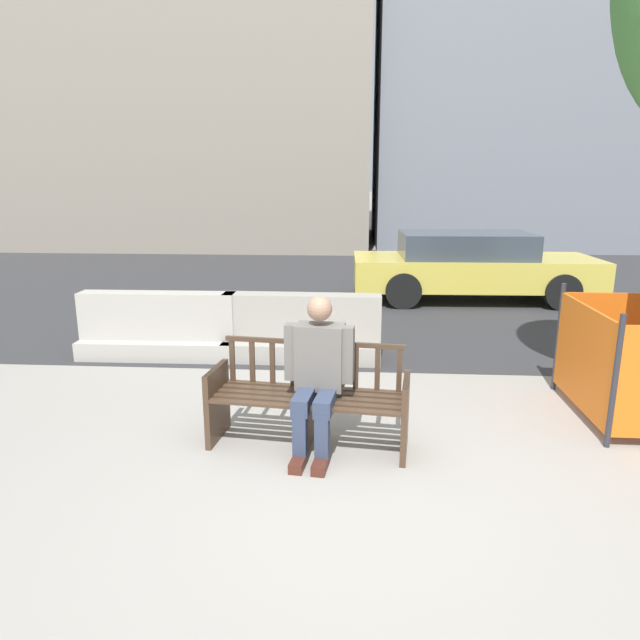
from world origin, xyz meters
name	(u,v)px	position (x,y,z in m)	size (l,w,h in m)	color
ground_plane	(365,492)	(0.00, 0.00, 0.00)	(200.00, 200.00, 0.00)	gray
street_asphalt	(361,283)	(0.00, 8.70, 0.00)	(120.00, 12.00, 0.01)	#333335
street_bench	(309,401)	(-0.48, 0.76, 0.40)	(1.74, 0.71, 0.88)	#473323
seated_person	(318,372)	(-0.40, 0.69, 0.69)	(0.59, 0.76, 1.31)	#66605B
jersey_barrier_centre	(302,333)	(-0.78, 3.20, 0.34)	(2.01, 0.71, 0.84)	#9E998E
jersey_barrier_left	(159,330)	(-2.64, 3.18, 0.34)	(2.01, 0.70, 0.84)	#ADA89E
car_taxi_near	(471,265)	(2.05, 7.05, 0.66)	(4.53, 1.92, 1.28)	#DBC64C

